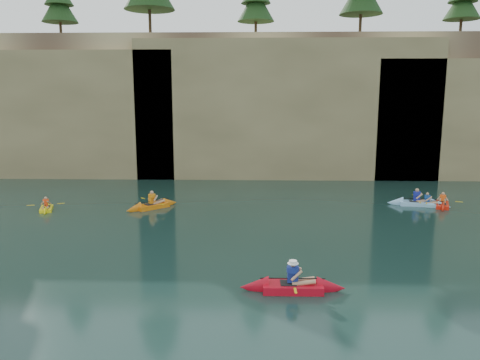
{
  "coord_description": "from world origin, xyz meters",
  "views": [
    {
      "loc": [
        -0.63,
        -15.41,
        6.66
      ],
      "look_at": [
        -1.22,
        4.83,
        3.0
      ],
      "focal_mm": 35.0,
      "sensor_mm": 36.0,
      "label": 1
    }
  ],
  "objects_px": {
    "kayaker_orange": "(152,206)",
    "kayaker_ltblue_near": "(427,204)",
    "kayaker_red_far": "(442,205)",
    "main_kayaker": "(293,286)"
  },
  "relations": [
    {
      "from": "kayaker_red_far",
      "to": "kayaker_orange",
      "type": "bearing_deg",
      "value": 113.28
    },
    {
      "from": "kayaker_orange",
      "to": "kayaker_ltblue_near",
      "type": "bearing_deg",
      "value": -39.96
    },
    {
      "from": "kayaker_orange",
      "to": "kayaker_ltblue_near",
      "type": "distance_m",
      "value": 16.71
    },
    {
      "from": "kayaker_orange",
      "to": "kayaker_red_far",
      "type": "bearing_deg",
      "value": -40.43
    },
    {
      "from": "kayaker_orange",
      "to": "kayaker_ltblue_near",
      "type": "relative_size",
      "value": 1.11
    },
    {
      "from": "kayaker_red_far",
      "to": "kayaker_ltblue_near",
      "type": "bearing_deg",
      "value": 104.58
    },
    {
      "from": "kayaker_orange",
      "to": "kayaker_red_far",
      "type": "height_order",
      "value": "kayaker_orange"
    },
    {
      "from": "kayaker_ltblue_near",
      "to": "main_kayaker",
      "type": "bearing_deg",
      "value": -103.25
    },
    {
      "from": "main_kayaker",
      "to": "kayaker_orange",
      "type": "xyz_separation_m",
      "value": [
        -7.44,
        11.9,
        -0.02
      ]
    },
    {
      "from": "kayaker_orange",
      "to": "kayaker_red_far",
      "type": "xyz_separation_m",
      "value": [
        17.58,
        0.88,
        -0.02
      ]
    }
  ]
}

